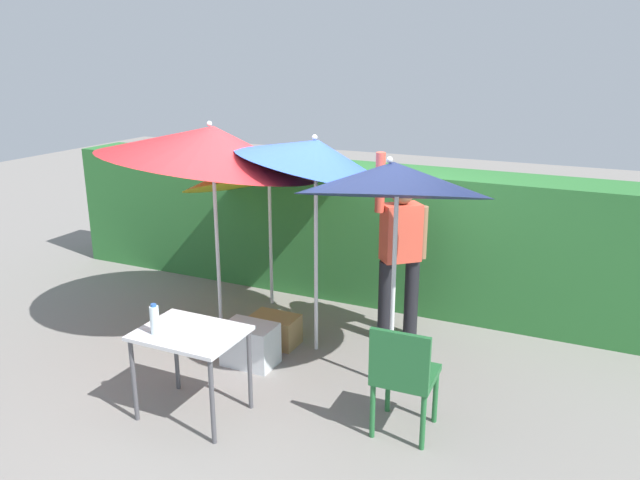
{
  "coord_description": "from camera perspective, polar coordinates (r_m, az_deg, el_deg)",
  "views": [
    {
      "loc": [
        2.31,
        -4.65,
        2.76
      ],
      "look_at": [
        0.0,
        0.3,
        1.1
      ],
      "focal_mm": 34.92,
      "sensor_mm": 36.0,
      "label": 1
    }
  ],
  "objects": [
    {
      "name": "cooler_box",
      "position": [
        5.8,
        -6.42,
        -9.48
      ],
      "size": [
        0.48,
        0.32,
        0.39
      ],
      "primitive_type": "cube",
      "color": "silver",
      "rests_on": "ground_plane"
    },
    {
      "name": "umbrella_navy",
      "position": [
        6.71,
        -5.05,
        6.68
      ],
      "size": [
        1.89,
        1.83,
        2.07
      ],
      "color": "silver",
      "rests_on": "ground_plane"
    },
    {
      "name": "bottle_water",
      "position": [
        4.87,
        -14.91,
        -7.05
      ],
      "size": [
        0.07,
        0.07,
        0.24
      ],
      "color": "silver",
      "rests_on": "folding_table"
    },
    {
      "name": "ground_plane",
      "position": [
        5.88,
        -1.26,
        -11.09
      ],
      "size": [
        24.0,
        24.0,
        0.0
      ],
      "primitive_type": "plane",
      "color": "gray"
    },
    {
      "name": "hedge_row",
      "position": [
        7.13,
        5.05,
        0.58
      ],
      "size": [
        8.0,
        0.7,
        1.53
      ],
      "primitive_type": "cube",
      "color": "#2D7033",
      "rests_on": "ground_plane"
    },
    {
      "name": "umbrella_yellow",
      "position": [
        4.91,
        6.72,
        5.52
      ],
      "size": [
        1.59,
        1.57,
        2.17
      ],
      "color": "silver",
      "rests_on": "ground_plane"
    },
    {
      "name": "folding_table",
      "position": [
        4.93,
        -11.78,
        -9.09
      ],
      "size": [
        0.8,
        0.6,
        0.72
      ],
      "color": "#4C4C51",
      "rests_on": "ground_plane"
    },
    {
      "name": "umbrella_rainbow",
      "position": [
        5.91,
        -9.93,
        8.51
      ],
      "size": [
        2.11,
        2.09,
        2.34
      ],
      "color": "silver",
      "rests_on": "ground_plane"
    },
    {
      "name": "person_vendor",
      "position": [
        6.05,
        7.36,
        -0.81
      ],
      "size": [
        0.47,
        0.43,
        1.88
      ],
      "color": "black",
      "rests_on": "ground_plane"
    },
    {
      "name": "umbrella_orange",
      "position": [
        5.55,
        -0.44,
        7.88
      ],
      "size": [
        1.47,
        1.43,
        2.24
      ],
      "color": "silver",
      "rests_on": "ground_plane"
    },
    {
      "name": "crate_cardboard",
      "position": [
        6.17,
        -4.16,
        -8.2
      ],
      "size": [
        0.46,
        0.3,
        0.29
      ],
      "primitive_type": "cube",
      "color": "#9E7A4C",
      "rests_on": "ground_plane"
    },
    {
      "name": "chair_plastic",
      "position": [
        4.68,
        7.65,
        -12.01
      ],
      "size": [
        0.45,
        0.45,
        0.89
      ],
      "color": "#236633",
      "rests_on": "ground_plane"
    }
  ]
}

